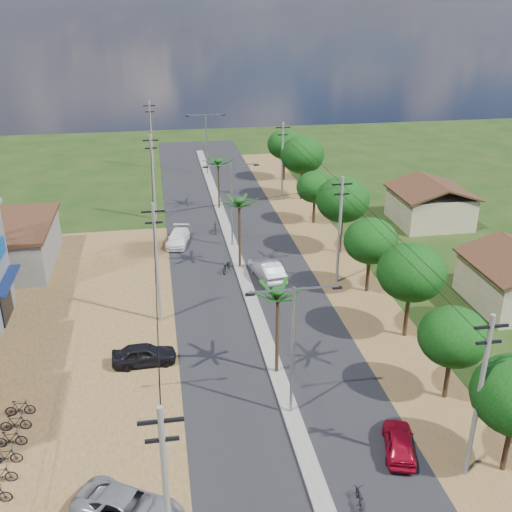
{
  "coord_description": "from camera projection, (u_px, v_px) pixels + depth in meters",
  "views": [
    {
      "loc": [
        -6.55,
        -26.8,
        21.75
      ],
      "look_at": [
        0.67,
        15.65,
        3.0
      ],
      "focal_mm": 42.0,
      "sensor_mm": 36.0,
      "label": 1
    }
  ],
  "objects": [
    {
      "name": "streetlight_far",
      "position": [
        206.0,
        139.0,
        77.19
      ],
      "size": [
        5.1,
        0.18,
        8.0
      ],
      "color": "gray",
      "rests_on": "ground"
    },
    {
      "name": "palm_median_far",
      "position": [
        218.0,
        163.0,
        64.35
      ],
      "size": [
        2.0,
        2.0,
        5.85
      ],
      "color": "black",
      "rests_on": "ground"
    },
    {
      "name": "car_parked_dark",
      "position": [
        144.0,
        355.0,
        38.22
      ],
      "size": [
        4.13,
        1.79,
        1.39
      ],
      "primitive_type": "imported",
      "rotation": [
        0.0,
        0.0,
        1.61
      ],
      "color": "black",
      "rests_on": "ground"
    },
    {
      "name": "roadside_sign",
      "position": [
        147.0,
        508.0,
        27.06
      ],
      "size": [
        0.31,
        1.17,
        0.98
      ],
      "rotation": [
        0.0,
        0.0,
        0.2
      ],
      "color": "red",
      "rests_on": "ground"
    },
    {
      "name": "tree_east_g",
      "position": [
        302.0,
        155.0,
        67.67
      ],
      "size": [
        5.0,
        5.0,
        7.38
      ],
      "color": "black",
      "rests_on": "ground"
    },
    {
      "name": "palm_median_near",
      "position": [
        278.0,
        295.0,
        35.32
      ],
      "size": [
        2.0,
        2.0,
        6.15
      ],
      "color": "black",
      "rests_on": "ground"
    },
    {
      "name": "streetlight_mid",
      "position": [
        232.0,
        198.0,
        54.6
      ],
      "size": [
        5.1,
        0.18,
        8.0
      ],
      "color": "gray",
      "rests_on": "ground"
    },
    {
      "name": "palm_median_mid",
      "position": [
        239.0,
        204.0,
        49.63
      ],
      "size": [
        2.0,
        2.0,
        6.55
      ],
      "color": "black",
      "rests_on": "ground"
    },
    {
      "name": "tree_east_d",
      "position": [
        371.0,
        241.0,
        46.28
      ],
      "size": [
        4.2,
        4.2,
        6.13
      ],
      "color": "black",
      "rests_on": "ground"
    },
    {
      "name": "tree_east_c",
      "position": [
        411.0,
        272.0,
        39.79
      ],
      "size": [
        4.6,
        4.6,
        6.83
      ],
      "color": "black",
      "rests_on": "ground"
    },
    {
      "name": "streetlight_near",
      "position": [
        293.0,
        341.0,
        32.0
      ],
      "size": [
        5.1,
        0.18,
        8.0
      ],
      "color": "gray",
      "rests_on": "ground"
    },
    {
      "name": "utility_pole_e_c",
      "position": [
        282.0,
        160.0,
        67.51
      ],
      "size": [
        1.6,
        0.24,
        9.0
      ],
      "color": "#605E56",
      "rests_on": "ground"
    },
    {
      "name": "utility_pole_w_c",
      "position": [
        153.0,
        175.0,
        61.67
      ],
      "size": [
        1.6,
        0.24,
        9.0
      ],
      "color": "#605E56",
      "rests_on": "ground"
    },
    {
      "name": "ground",
      "position": [
        291.0,
        414.0,
        33.91
      ],
      "size": [
        160.0,
        160.0,
        0.0
      ],
      "primitive_type": "plane",
      "color": "black",
      "rests_on": "ground"
    },
    {
      "name": "car_parked_silver",
      "position": [
        128.0,
        509.0,
        26.69
      ],
      "size": [
        5.57,
        4.64,
        1.41
      ],
      "primitive_type": "imported",
      "rotation": [
        0.0,
        0.0,
        1.03
      ],
      "color": "gray",
      "rests_on": "ground"
    },
    {
      "name": "car_white_far",
      "position": [
        178.0,
        238.0,
        56.77
      ],
      "size": [
        2.75,
        4.79,
        1.31
      ],
      "primitive_type": "imported",
      "rotation": [
        0.0,
        0.0,
        -0.22
      ],
      "color": "silver",
      "rests_on": "ground"
    },
    {
      "name": "tree_east_f",
      "position": [
        315.0,
        187.0,
        60.89
      ],
      "size": [
        3.8,
        3.8,
        5.52
      ],
      "color": "black",
      "rests_on": "ground"
    },
    {
      "name": "tree_east_h",
      "position": [
        285.0,
        144.0,
        75.1
      ],
      "size": [
        4.4,
        4.4,
        6.52
      ],
      "color": "black",
      "rests_on": "ground"
    },
    {
      "name": "dirt_shoulder_east",
      "position": [
        352.0,
        286.0,
        48.77
      ],
      "size": [
        5.0,
        90.0,
        0.03
      ],
      "primitive_type": "cube",
      "color": "#50381B",
      "rests_on": "ground"
    },
    {
      "name": "utility_pole_w_d",
      "position": [
        151.0,
        133.0,
        80.65
      ],
      "size": [
        1.6,
        0.24,
        9.0
      ],
      "color": "#605E56",
      "rests_on": "ground"
    },
    {
      "name": "house_east_far",
      "position": [
        431.0,
        201.0,
        61.49
      ],
      "size": [
        7.6,
        7.5,
        4.6
      ],
      "color": "#958B65",
      "rests_on": "ground"
    },
    {
      "name": "moto_rider_west_a",
      "position": [
        227.0,
        266.0,
        51.15
      ],
      "size": [
        1.4,
        2.03,
        1.01
      ],
      "primitive_type": "imported",
      "rotation": [
        0.0,
        0.0,
        -0.42
      ],
      "color": "black",
      "rests_on": "ground"
    },
    {
      "name": "moto_rider_east",
      "position": [
        359.0,
        499.0,
        27.64
      ],
      "size": [
        0.74,
        1.57,
        0.79
      ],
      "primitive_type": "imported",
      "rotation": [
        0.0,
        0.0,
        3.0
      ],
      "color": "black",
      "rests_on": "ground"
    },
    {
      "name": "utility_pole_w_a",
      "position": [
        167.0,
        501.0,
        21.9
      ],
      "size": [
        1.6,
        0.24,
        9.0
      ],
      "color": "#605E56",
      "rests_on": "ground"
    },
    {
      "name": "utility_pole_e_a",
      "position": [
        479.0,
        395.0,
        27.74
      ],
      "size": [
        1.6,
        0.24,
        9.0
      ],
      "color": "#605E56",
      "rests_on": "ground"
    },
    {
      "name": "utility_pole_e_b",
      "position": [
        340.0,
        228.0,
        47.63
      ],
      "size": [
        1.6,
        0.24,
        9.0
      ],
      "color": "#605E56",
      "rests_on": "ground"
    },
    {
      "name": "car_red_near",
      "position": [
        399.0,
        442.0,
        30.8
      ],
      "size": [
        2.49,
        4.0,
        1.27
      ],
      "primitive_type": "imported",
      "rotation": [
        0.0,
        0.0,
        2.86
      ],
      "color": "maroon",
      "rests_on": "ground"
    },
    {
      "name": "median",
      "position": [
        243.0,
        277.0,
        50.14
      ],
      "size": [
        1.0,
        90.0,
        0.18
      ],
      "primitive_type": "cube",
      "color": "#605E56",
      "rests_on": "ground"
    },
    {
      "name": "utility_pole_w_b",
      "position": [
        157.0,
        261.0,
        41.78
      ],
      "size": [
        1.6,
        0.24,
        9.0
      ],
      "color": "#605E56",
      "rests_on": "ground"
    },
    {
      "name": "car_silver_mid",
      "position": [
        267.0,
        270.0,
        49.82
      ],
      "size": [
        2.56,
        5.19,
        1.64
      ],
      "primitive_type": "imported",
      "rotation": [
        0.0,
        0.0,
        3.31
      ],
      "color": "gray",
      "rests_on": "ground"
    },
    {
      "name": "parked_scooter_row",
      "position": [
        5.0,
        456.0,
        30.06
      ],
      "size": [
        1.66,
        8.27,
        1.0
      ],
      "color": "black",
      "rests_on": "ground"
    },
    {
      "name": "road",
      "position": [
        249.0,
        294.0,
        47.46
      ],
      "size": [
        12.0,
        110.0,
        0.04
      ],
      "primitive_type": "cube",
      "color": "black",
      "rests_on": "ground"
    },
    {
      "name": "tree_east_b",
      "position": [
        453.0,
        337.0,
        33.7
      ],
      "size": [
        4.0,
        4.0,
        5.83
      ],
      "color": "black",
      "rests_on": "ground"
    },
    {
      "name": "dirt_lot_west",
      "position": [
        38.0,
        360.0,
        38.83
      ],
      "size": [
        18.0,
        46.0,
        0.04
      ],
      "primitive_type": "cube",
      "color": "#50381B",
      "rests_on": "ground"
    },
    {
      "name": "tree_east_e",
      "position": [
        343.0,
        200.0,
        53.24
      ],
      "size": [
        4.8,
        4.8,
        7.14
      ],
      "color": "black",
      "rests_on": "ground"
    },
    {
      "name": "moto_rider_west_b",
      "position": [
        215.0,
        228.0,
        59.6
      ],
      "size": [
        0.67,
        1.8,
        1.06
      ],
      "primitive_type": "imported",
      "rotation": [
        0.0,
        0.0,
        -0.1
      ],
      "color": "black",
      "rests_on": "ground"
    }
  ]
}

